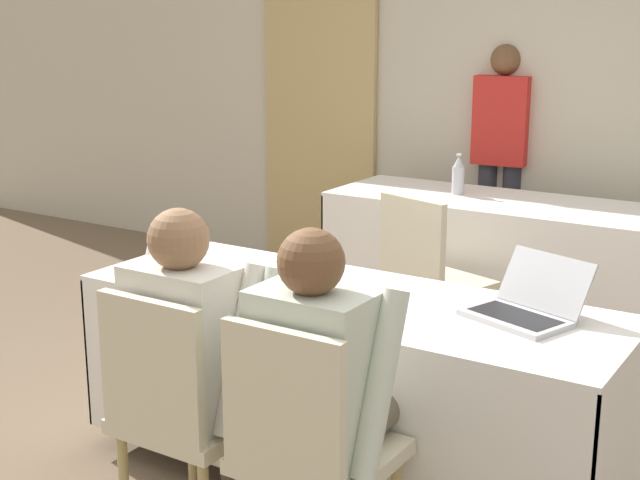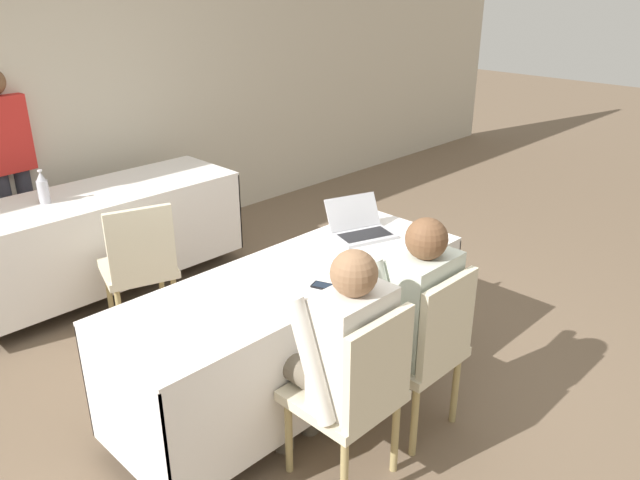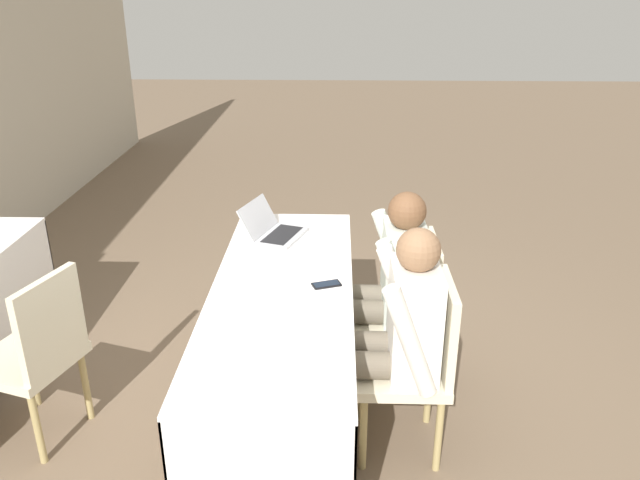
{
  "view_description": "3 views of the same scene",
  "coord_description": "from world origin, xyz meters",
  "px_view_note": "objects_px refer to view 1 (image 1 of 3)",
  "views": [
    {
      "loc": [
        1.6,
        -2.7,
        1.76
      ],
      "look_at": [
        0.0,
        -0.19,
        1.01
      ],
      "focal_mm": 50.0,
      "sensor_mm": 36.0,
      "label": 1
    },
    {
      "loc": [
        -1.97,
        -2.13,
        2.2
      ],
      "look_at": [
        0.0,
        -0.19,
        1.01
      ],
      "focal_mm": 35.0,
      "sensor_mm": 36.0,
      "label": 2
    },
    {
      "loc": [
        -2.78,
        -0.27,
        2.17
      ],
      "look_at": [
        0.0,
        -0.19,
        1.01
      ],
      "focal_mm": 35.0,
      "sensor_mm": 36.0,
      "label": 3
    }
  ],
  "objects_px": {
    "chair_near_right": "(307,445)",
    "person_white_shirt": "(325,384)",
    "cell_phone": "(317,310)",
    "water_bottle": "(458,176)",
    "person_checkered_shirt": "(199,352)",
    "chair_far_spare": "(428,275)",
    "person_red_shirt": "(501,154)",
    "laptop": "(524,307)",
    "chair_near_left": "(180,407)"
  },
  "relations": [
    {
      "from": "chair_near_right",
      "to": "person_white_shirt",
      "type": "distance_m",
      "value": 0.19
    },
    {
      "from": "cell_phone",
      "to": "water_bottle",
      "type": "relative_size",
      "value": 0.67
    },
    {
      "from": "cell_phone",
      "to": "person_checkered_shirt",
      "type": "height_order",
      "value": "person_checkered_shirt"
    },
    {
      "from": "chair_far_spare",
      "to": "person_white_shirt",
      "type": "height_order",
      "value": "person_white_shirt"
    },
    {
      "from": "person_checkered_shirt",
      "to": "chair_far_spare",
      "type": "bearing_deg",
      "value": -90.53
    },
    {
      "from": "cell_phone",
      "to": "person_red_shirt",
      "type": "xyz_separation_m",
      "value": [
        -0.44,
        2.83,
        0.15
      ]
    },
    {
      "from": "laptop",
      "to": "person_checkered_shirt",
      "type": "xyz_separation_m",
      "value": [
        -0.89,
        -0.65,
        -0.13
      ]
    },
    {
      "from": "chair_near_right",
      "to": "chair_far_spare",
      "type": "xyz_separation_m",
      "value": [
        -0.49,
        1.84,
        0.0
      ]
    },
    {
      "from": "person_checkered_shirt",
      "to": "person_white_shirt",
      "type": "xyz_separation_m",
      "value": [
        0.5,
        0.0,
        0.0
      ]
    },
    {
      "from": "laptop",
      "to": "cell_phone",
      "type": "relative_size",
      "value": 2.71
    },
    {
      "from": "cell_phone",
      "to": "person_red_shirt",
      "type": "bearing_deg",
      "value": 78.81
    },
    {
      "from": "cell_phone",
      "to": "person_checkered_shirt",
      "type": "bearing_deg",
      "value": -147.94
    },
    {
      "from": "water_bottle",
      "to": "chair_near_left",
      "type": "xyz_separation_m",
      "value": [
        0.19,
        -2.65,
        -0.36
      ]
    },
    {
      "from": "laptop",
      "to": "chair_near_left",
      "type": "height_order",
      "value": "laptop"
    },
    {
      "from": "cell_phone",
      "to": "chair_far_spare",
      "type": "bearing_deg",
      "value": 79.83
    },
    {
      "from": "laptop",
      "to": "cell_phone",
      "type": "height_order",
      "value": "laptop"
    },
    {
      "from": "water_bottle",
      "to": "chair_far_spare",
      "type": "relative_size",
      "value": 0.26
    },
    {
      "from": "cell_phone",
      "to": "chair_near_right",
      "type": "xyz_separation_m",
      "value": [
        0.24,
        -0.44,
        -0.26
      ]
    },
    {
      "from": "cell_phone",
      "to": "person_white_shirt",
      "type": "height_order",
      "value": "person_white_shirt"
    },
    {
      "from": "chair_near_right",
      "to": "cell_phone",
      "type": "bearing_deg",
      "value": -61.05
    },
    {
      "from": "cell_phone",
      "to": "person_white_shirt",
      "type": "bearing_deg",
      "value": -74.04
    },
    {
      "from": "chair_near_left",
      "to": "chair_near_right",
      "type": "height_order",
      "value": "same"
    },
    {
      "from": "chair_near_left",
      "to": "person_white_shirt",
      "type": "relative_size",
      "value": 0.78
    },
    {
      "from": "water_bottle",
      "to": "person_white_shirt",
      "type": "relative_size",
      "value": 0.2
    },
    {
      "from": "chair_far_spare",
      "to": "person_checkered_shirt",
      "type": "height_order",
      "value": "person_checkered_shirt"
    },
    {
      "from": "chair_near_right",
      "to": "chair_near_left",
      "type": "bearing_deg",
      "value": 0.0
    },
    {
      "from": "chair_near_right",
      "to": "person_white_shirt",
      "type": "height_order",
      "value": "person_white_shirt"
    },
    {
      "from": "person_white_shirt",
      "to": "person_red_shirt",
      "type": "distance_m",
      "value": 3.25
    },
    {
      "from": "water_bottle",
      "to": "chair_far_spare",
      "type": "xyz_separation_m",
      "value": [
        0.21,
        -0.8,
        -0.36
      ]
    },
    {
      "from": "water_bottle",
      "to": "person_checkered_shirt",
      "type": "xyz_separation_m",
      "value": [
        0.19,
        -2.54,
        -0.2
      ]
    },
    {
      "from": "laptop",
      "to": "person_white_shirt",
      "type": "xyz_separation_m",
      "value": [
        -0.39,
        -0.65,
        -0.13
      ]
    },
    {
      "from": "water_bottle",
      "to": "person_white_shirt",
      "type": "height_order",
      "value": "person_white_shirt"
    },
    {
      "from": "cell_phone",
      "to": "chair_far_spare",
      "type": "height_order",
      "value": "chair_far_spare"
    },
    {
      "from": "laptop",
      "to": "water_bottle",
      "type": "relative_size",
      "value": 1.81
    },
    {
      "from": "person_white_shirt",
      "to": "laptop",
      "type": "bearing_deg",
      "value": -120.83
    },
    {
      "from": "laptop",
      "to": "cell_phone",
      "type": "distance_m",
      "value": 0.71
    },
    {
      "from": "cell_phone",
      "to": "chair_near_right",
      "type": "distance_m",
      "value": 0.56
    },
    {
      "from": "person_white_shirt",
      "to": "chair_far_spare",
      "type": "bearing_deg",
      "value": -74.41
    },
    {
      "from": "person_checkered_shirt",
      "to": "person_white_shirt",
      "type": "bearing_deg",
      "value": -180.0
    },
    {
      "from": "chair_far_spare",
      "to": "chair_near_right",
      "type": "bearing_deg",
      "value": 122.13
    },
    {
      "from": "chair_far_spare",
      "to": "cell_phone",
      "type": "bearing_deg",
      "value": 117.21
    },
    {
      "from": "laptop",
      "to": "chair_near_right",
      "type": "xyz_separation_m",
      "value": [
        -0.39,
        -0.76,
        -0.29
      ]
    },
    {
      "from": "laptop",
      "to": "chair_near_right",
      "type": "height_order",
      "value": "laptop"
    },
    {
      "from": "laptop",
      "to": "chair_near_left",
      "type": "distance_m",
      "value": 1.2
    },
    {
      "from": "laptop",
      "to": "person_red_shirt",
      "type": "relative_size",
      "value": 0.27
    },
    {
      "from": "water_bottle",
      "to": "chair_far_spare",
      "type": "bearing_deg",
      "value": -75.38
    },
    {
      "from": "person_white_shirt",
      "to": "chair_near_right",
      "type": "bearing_deg",
      "value": 90.0
    },
    {
      "from": "chair_near_right",
      "to": "person_red_shirt",
      "type": "xyz_separation_m",
      "value": [
        -0.68,
        3.27,
        0.41
      ]
    },
    {
      "from": "person_checkered_shirt",
      "to": "person_red_shirt",
      "type": "relative_size",
      "value": 0.74
    },
    {
      "from": "person_red_shirt",
      "to": "laptop",
      "type": "bearing_deg",
      "value": -71.35
    }
  ]
}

